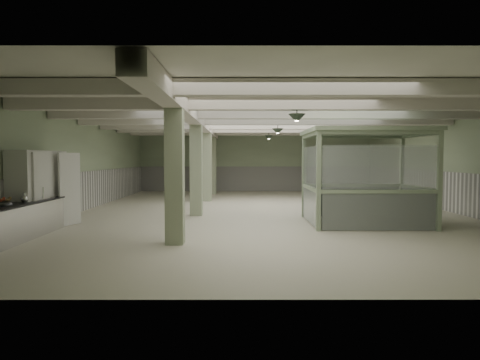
{
  "coord_description": "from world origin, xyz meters",
  "views": [
    {
      "loc": [
        -0.98,
        -16.04,
        2.04
      ],
      "look_at": [
        -0.96,
        -1.92,
        1.3
      ],
      "focal_mm": 32.0,
      "sensor_mm": 36.0,
      "label": 1
    }
  ],
  "objects_px": {
    "filing_cabinet": "(424,205)",
    "walkin_cooler": "(40,190)",
    "prep_counter": "(18,221)",
    "guard_booth": "(365,161)"
  },
  "relations": [
    {
      "from": "prep_counter",
      "to": "filing_cabinet",
      "type": "relative_size",
      "value": 4.45
    },
    {
      "from": "walkin_cooler",
      "to": "filing_cabinet",
      "type": "height_order",
      "value": "walkin_cooler"
    },
    {
      "from": "guard_booth",
      "to": "filing_cabinet",
      "type": "bearing_deg",
      "value": 1.66
    },
    {
      "from": "walkin_cooler",
      "to": "guard_booth",
      "type": "distance_m",
      "value": 9.61
    },
    {
      "from": "filing_cabinet",
      "to": "walkin_cooler",
      "type": "bearing_deg",
      "value": 176.8
    },
    {
      "from": "prep_counter",
      "to": "guard_booth",
      "type": "xyz_separation_m",
      "value": [
        9.43,
        2.52,
        1.47
      ]
    },
    {
      "from": "walkin_cooler",
      "to": "filing_cabinet",
      "type": "bearing_deg",
      "value": 5.86
    },
    {
      "from": "prep_counter",
      "to": "guard_booth",
      "type": "bearing_deg",
      "value": 14.98
    },
    {
      "from": "walkin_cooler",
      "to": "guard_booth",
      "type": "height_order",
      "value": "guard_booth"
    },
    {
      "from": "prep_counter",
      "to": "filing_cabinet",
      "type": "xyz_separation_m",
      "value": [
        11.3,
        2.57,
        0.1
      ]
    }
  ]
}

